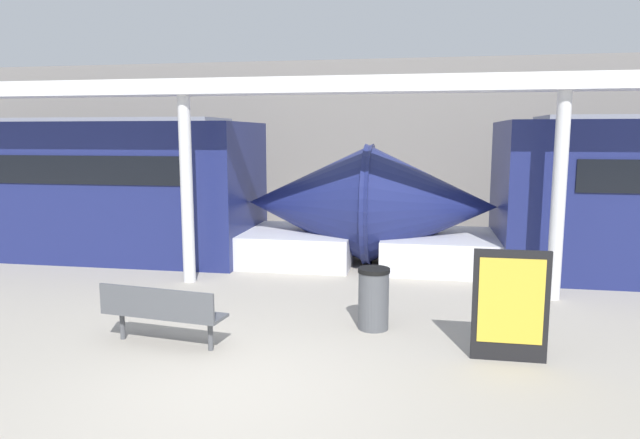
{
  "coord_description": "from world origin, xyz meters",
  "views": [
    {
      "loc": [
        2.06,
        -5.82,
        2.83
      ],
      "look_at": [
        0.37,
        3.59,
        1.4
      ],
      "focal_mm": 32.0,
      "sensor_mm": 36.0,
      "label": 1
    }
  ],
  "objects_px": {
    "bench_near": "(161,310)",
    "support_column_far": "(559,197)",
    "poster_board": "(510,305)",
    "support_column_near": "(187,191)",
    "train_right": "(36,189)",
    "trash_bin": "(374,298)"
  },
  "relations": [
    {
      "from": "bench_near",
      "to": "support_column_far",
      "type": "height_order",
      "value": "support_column_far"
    },
    {
      "from": "poster_board",
      "to": "support_column_near",
      "type": "relative_size",
      "value": 0.4
    },
    {
      "from": "support_column_near",
      "to": "support_column_far",
      "type": "bearing_deg",
      "value": 0.0
    },
    {
      "from": "train_right",
      "to": "bench_near",
      "type": "height_order",
      "value": "train_right"
    },
    {
      "from": "trash_bin",
      "to": "poster_board",
      "type": "distance_m",
      "value": 2.01
    },
    {
      "from": "bench_near",
      "to": "poster_board",
      "type": "xyz_separation_m",
      "value": [
        4.51,
        0.32,
        0.21
      ]
    },
    {
      "from": "bench_near",
      "to": "support_column_far",
      "type": "distance_m",
      "value": 6.69
    },
    {
      "from": "support_column_near",
      "to": "support_column_far",
      "type": "height_order",
      "value": "same"
    },
    {
      "from": "train_right",
      "to": "trash_bin",
      "type": "xyz_separation_m",
      "value": [
        8.59,
        -4.27,
        -1.05
      ]
    },
    {
      "from": "train_right",
      "to": "poster_board",
      "type": "bearing_deg",
      "value": -26.51
    },
    {
      "from": "support_column_far",
      "to": "bench_near",
      "type": "bearing_deg",
      "value": -149.78
    },
    {
      "from": "trash_bin",
      "to": "train_right",
      "type": "bearing_deg",
      "value": 153.58
    },
    {
      "from": "bench_near",
      "to": "poster_board",
      "type": "relative_size",
      "value": 1.24
    },
    {
      "from": "support_column_far",
      "to": "train_right",
      "type": "bearing_deg",
      "value": 169.26
    },
    {
      "from": "support_column_near",
      "to": "support_column_far",
      "type": "distance_m",
      "value": 6.68
    },
    {
      "from": "train_right",
      "to": "trash_bin",
      "type": "height_order",
      "value": "train_right"
    },
    {
      "from": "train_right",
      "to": "support_column_far",
      "type": "xyz_separation_m",
      "value": [
        11.52,
        -2.19,
        0.27
      ]
    },
    {
      "from": "poster_board",
      "to": "support_column_far",
      "type": "relative_size",
      "value": 0.4
    },
    {
      "from": "poster_board",
      "to": "support_column_far",
      "type": "height_order",
      "value": "support_column_far"
    },
    {
      "from": "support_column_near",
      "to": "support_column_far",
      "type": "xyz_separation_m",
      "value": [
        6.68,
        0.0,
        0.0
      ]
    },
    {
      "from": "trash_bin",
      "to": "support_column_near",
      "type": "xyz_separation_m",
      "value": [
        -3.74,
        2.08,
        1.32
      ]
    },
    {
      "from": "trash_bin",
      "to": "poster_board",
      "type": "bearing_deg",
      "value": -26.95
    }
  ]
}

